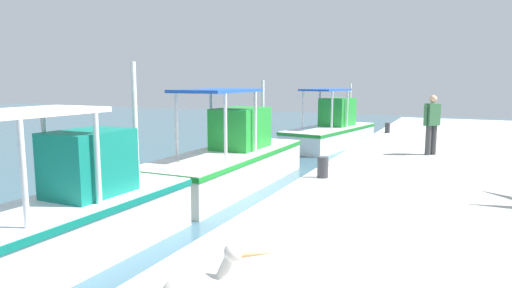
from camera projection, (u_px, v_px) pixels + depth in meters
fishing_boat_nearest at (67, 217)px, 7.40m from camera, size 4.95×1.80×3.31m
fishing_boat_second at (230, 160)px, 12.74m from camera, size 6.43×2.09×2.95m
fishing_boat_third at (331, 131)px, 20.15m from camera, size 6.18×2.92×2.80m
fisherman_standing at (432, 122)px, 12.98m from camera, size 0.44×0.44×1.73m
mooring_bollard_nearest at (323, 167)px, 10.01m from camera, size 0.25×0.25×0.47m
mooring_bollard_second at (387, 128)px, 18.49m from camera, size 0.20×0.20×0.42m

